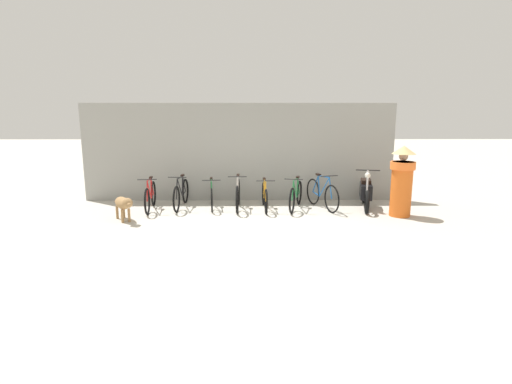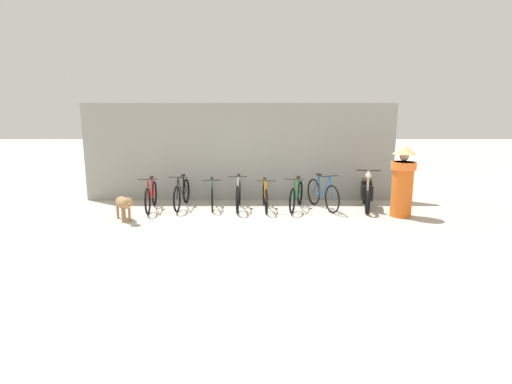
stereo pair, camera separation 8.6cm
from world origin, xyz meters
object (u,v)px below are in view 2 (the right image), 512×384
(bicycle_0, at_px, (151,196))
(bicycle_6, at_px, (322,194))
(bicycle_2, at_px, (212,195))
(person_in_robes, at_px, (402,180))
(motorcycle, at_px, (366,192))
(stray_dog, at_px, (124,203))
(bicycle_3, at_px, (238,195))
(bicycle_1, at_px, (182,194))
(bicycle_5, at_px, (296,196))
(bicycle_4, at_px, (265,196))

(bicycle_0, bearing_deg, bicycle_6, 86.12)
(bicycle_2, height_order, bicycle_6, bicycle_6)
(bicycle_2, relative_size, person_in_robes, 0.93)
(motorcycle, bearing_deg, stray_dog, -66.15)
(bicycle_3, bearing_deg, bicycle_2, -101.46)
(bicycle_1, xyz_separation_m, bicycle_2, (0.79, -0.01, -0.03))
(bicycle_0, height_order, stray_dog, bicycle_0)
(bicycle_2, bearing_deg, person_in_robes, 72.58)
(bicycle_1, height_order, bicycle_6, bicycle_6)
(motorcycle, bearing_deg, bicycle_5, -76.60)
(motorcycle, bearing_deg, bicycle_3, -77.19)
(bicycle_2, bearing_deg, bicycle_6, 81.21)
(bicycle_0, relative_size, person_in_robes, 0.99)
(bicycle_3, relative_size, person_in_robes, 1.01)
(bicycle_5, height_order, stray_dog, bicycle_5)
(bicycle_3, relative_size, bicycle_6, 1.04)
(motorcycle, distance_m, person_in_robes, 1.10)
(bicycle_6, relative_size, motorcycle, 0.91)
(bicycle_5, bearing_deg, bicycle_0, -72.24)
(motorcycle, xyz_separation_m, stray_dog, (-5.85, -1.20, -0.01))
(bicycle_4, distance_m, bicycle_5, 0.80)
(bicycle_3, bearing_deg, stray_dog, -65.33)
(bicycle_4, distance_m, motorcycle, 2.61)
(bicycle_1, distance_m, bicycle_2, 0.79)
(bicycle_3, distance_m, motorcycle, 3.29)
(bicycle_0, height_order, bicycle_1, bicycle_1)
(bicycle_5, relative_size, stray_dog, 1.60)
(bicycle_1, xyz_separation_m, bicycle_5, (2.96, -0.16, -0.01))
(bicycle_6, bearing_deg, bicycle_1, -111.02)
(bicycle_0, height_order, bicycle_3, bicycle_3)
(bicycle_4, xyz_separation_m, motorcycle, (2.60, 0.07, 0.09))
(bicycle_3, xyz_separation_m, person_in_robes, (3.89, -0.77, 0.50))
(bicycle_0, xyz_separation_m, bicycle_2, (1.52, 0.24, -0.02))
(motorcycle, relative_size, person_in_robes, 1.06)
(bicycle_2, distance_m, bicycle_4, 1.39)
(bicycle_2, xyz_separation_m, bicycle_5, (2.17, -0.15, 0.01))
(motorcycle, distance_m, stray_dog, 5.97)
(stray_dog, bearing_deg, bicycle_3, 81.20)
(bicycle_3, bearing_deg, bicycle_0, -87.30)
(stray_dog, bearing_deg, bicycle_4, 75.86)
(stray_dog, height_order, person_in_robes, person_in_robes)
(bicycle_1, distance_m, bicycle_4, 2.17)
(person_in_robes, bearing_deg, motorcycle, -65.15)
(bicycle_0, height_order, bicycle_4, bicycle_0)
(bicycle_0, distance_m, bicycle_1, 0.78)
(bicycle_0, relative_size, bicycle_4, 1.03)
(bicycle_3, distance_m, stray_dog, 2.81)
(bicycle_2, height_order, bicycle_4, bicycle_4)
(bicycle_3, distance_m, person_in_robes, 4.00)
(bicycle_1, xyz_separation_m, stray_dog, (-1.08, -1.32, 0.05))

